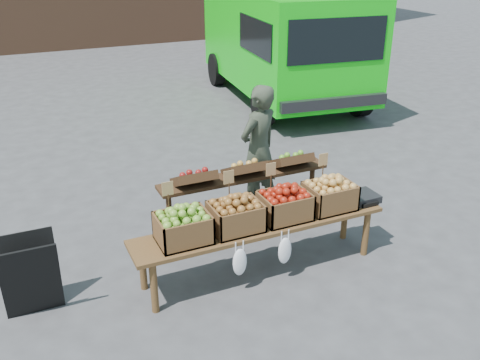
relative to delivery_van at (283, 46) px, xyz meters
name	(u,v)px	position (x,y,z in m)	size (l,w,h in m)	color
ground	(185,270)	(-4.11, -5.40, -1.15)	(80.00, 80.00, 0.00)	#444446
delivery_van	(283,46)	(0.00, 0.00, 0.00)	(2.35, 5.12, 2.29)	#08D60F
vendor	(259,149)	(-2.77, -4.44, -0.33)	(0.60, 0.39, 1.64)	#323A2C
chalkboard_sign	(30,276)	(-5.62, -5.46, -0.75)	(0.52, 0.29, 0.78)	black
back_table	(244,197)	(-3.24, -5.02, -0.63)	(2.10, 0.44, 1.04)	#352112
display_bench	(260,247)	(-3.40, -5.74, -0.86)	(2.70, 0.56, 0.57)	brown
crate_golden_apples	(183,228)	(-4.22, -5.74, -0.44)	(0.50, 0.40, 0.28)	#62952F
crate_russet_pears	(236,217)	(-3.67, -5.74, -0.44)	(0.50, 0.40, 0.28)	olive
crate_red_apples	(285,206)	(-3.12, -5.74, -0.44)	(0.50, 0.40, 0.28)	#760D02
crate_green_apples	(330,196)	(-2.57, -5.74, -0.44)	(0.50, 0.40, 0.28)	gold
weighing_scale	(361,197)	(-2.15, -5.74, -0.54)	(0.34, 0.30, 0.08)	black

